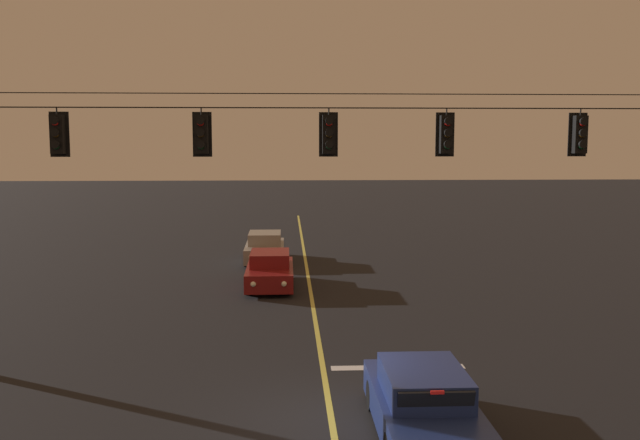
# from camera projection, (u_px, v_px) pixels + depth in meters

# --- Properties ---
(ground_plane) EXTENTS (180.00, 180.00, 0.00)m
(ground_plane) POSITION_uv_depth(u_px,v_px,m) (331.00, 420.00, 14.21)
(ground_plane) COLOR black
(lane_centre_stripe) EXTENTS (0.14, 60.00, 0.01)m
(lane_centre_stripe) POSITION_uv_depth(u_px,v_px,m) (313.00, 307.00, 23.97)
(lane_centre_stripe) COLOR #D1C64C
(lane_centre_stripe) RESTS_ON ground
(stop_bar_paint) EXTENTS (3.40, 0.36, 0.01)m
(stop_bar_paint) POSITION_uv_depth(u_px,v_px,m) (398.00, 367.00, 17.51)
(stop_bar_paint) COLOR silver
(stop_bar_paint) RESTS_ON ground
(signal_span_assembly) EXTENTS (20.89, 0.32, 7.93)m
(signal_span_assembly) POSITION_uv_depth(u_px,v_px,m) (322.00, 204.00, 17.55)
(signal_span_assembly) COLOR #423021
(signal_span_assembly) RESTS_ON ground
(traffic_light_leftmost) EXTENTS (0.48, 0.41, 1.22)m
(traffic_light_leftmost) POSITION_uv_depth(u_px,v_px,m) (57.00, 134.00, 17.02)
(traffic_light_leftmost) COLOR black
(traffic_light_left_inner) EXTENTS (0.48, 0.41, 1.22)m
(traffic_light_left_inner) POSITION_uv_depth(u_px,v_px,m) (201.00, 134.00, 17.19)
(traffic_light_left_inner) COLOR black
(traffic_light_centre) EXTENTS (0.48, 0.41, 1.22)m
(traffic_light_centre) POSITION_uv_depth(u_px,v_px,m) (329.00, 134.00, 17.35)
(traffic_light_centre) COLOR black
(traffic_light_right_inner) EXTENTS (0.48, 0.41, 1.22)m
(traffic_light_right_inner) POSITION_uv_depth(u_px,v_px,m) (446.00, 134.00, 17.49)
(traffic_light_right_inner) COLOR black
(traffic_light_rightmost) EXTENTS (0.48, 0.41, 1.22)m
(traffic_light_rightmost) POSITION_uv_depth(u_px,v_px,m) (580.00, 134.00, 17.66)
(traffic_light_rightmost) COLOR black
(car_waiting_near_lane) EXTENTS (1.80, 4.33, 1.39)m
(car_waiting_near_lane) POSITION_uv_depth(u_px,v_px,m) (423.00, 404.00, 13.34)
(car_waiting_near_lane) COLOR navy
(car_waiting_near_lane) RESTS_ON ground
(car_oncoming_lead) EXTENTS (1.80, 4.42, 1.39)m
(car_oncoming_lead) POSITION_uv_depth(u_px,v_px,m) (270.00, 271.00, 27.20)
(car_oncoming_lead) COLOR maroon
(car_oncoming_lead) RESTS_ON ground
(car_oncoming_trailing) EXTENTS (1.80, 4.42, 1.39)m
(car_oncoming_trailing) POSITION_uv_depth(u_px,v_px,m) (265.00, 248.00, 33.01)
(car_oncoming_trailing) COLOR gray
(car_oncoming_trailing) RESTS_ON ground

